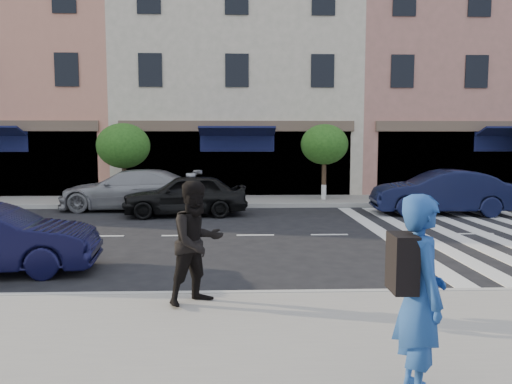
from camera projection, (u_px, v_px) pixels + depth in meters
name	position (u px, v px, depth m)	size (l,w,h in m)	color
ground	(262.00, 275.00, 9.39)	(120.00, 120.00, 0.00)	black
sidewalk_near	(278.00, 358.00, 5.65)	(60.00, 4.50, 0.15)	gray
sidewalk_far	(250.00, 201.00, 20.32)	(60.00, 3.00, 0.15)	gray
building_west_mid	(29.00, 52.00, 25.19)	(10.00, 9.00, 14.00)	tan
building_centre	(237.00, 83.00, 25.70)	(11.00, 9.00, 11.00)	beige
building_east_mid	(467.00, 64.00, 26.02)	(13.00, 9.00, 13.00)	tan
street_tree_wb	(123.00, 146.00, 19.72)	(2.10, 2.10, 3.06)	#473323
street_tree_c	(324.00, 145.00, 19.99)	(1.90, 1.90, 3.04)	#473323
photographer	(420.00, 296.00, 4.60)	(0.69, 0.46, 1.90)	#1F478F
walker	(197.00, 242.00, 7.26)	(0.88, 0.68, 1.81)	black
car_far_left	(130.00, 190.00, 18.21)	(2.07, 5.10, 1.48)	gray
car_far_mid	(185.00, 195.00, 16.79)	(1.67, 4.14, 1.41)	black
car_far_right	(441.00, 192.00, 17.09)	(1.62, 4.63, 1.53)	black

